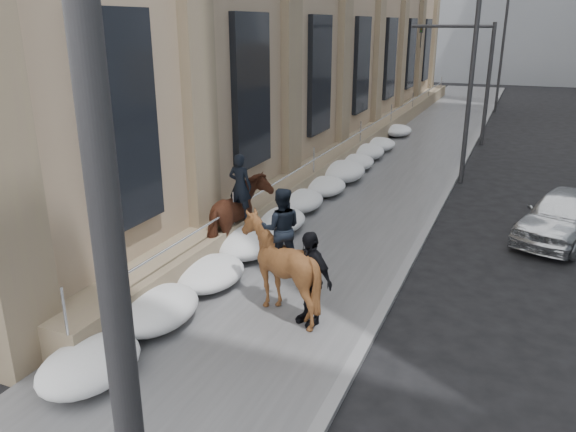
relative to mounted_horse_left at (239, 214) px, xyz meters
The scene contains 12 objects.
ground 4.56m from the mounted_horse_left, 67.55° to the right, with size 140.00×140.00×0.00m, color black.
sidewalk 6.27m from the mounted_horse_left, 74.17° to the left, with size 5.00×80.00×0.12m, color #4E4E50.
curb 7.41m from the mounted_horse_left, 54.05° to the left, with size 0.24×80.00×0.12m, color slate.
streetlight_near 11.51m from the mounted_horse_left, 66.29° to the right, with size 1.71×0.24×8.00m.
streetlight_mid 11.39m from the mounted_horse_left, 66.00° to the left, with size 1.71×0.24×8.00m.
streetlight_far 30.45m from the mounted_horse_left, 81.60° to the left, with size 1.71×0.24×8.00m.
traffic_signal 18.54m from the mounted_horse_left, 78.17° to the left, with size 4.10×0.22×6.00m.
snow_bank 4.11m from the mounted_horse_left, 86.31° to the left, with size 1.70×18.10×0.76m.
mounted_horse_left is the anchor object (origin of this frame).
mounted_horse_right 3.43m from the mounted_horse_left, 48.12° to the right, with size 2.28×2.39×2.70m.
pedestrian 4.11m from the mounted_horse_left, 42.35° to the right, with size 1.16×0.48×1.98m, color black.
car_silver 9.28m from the mounted_horse_left, 30.58° to the left, with size 1.74×4.31×1.47m, color #B9BDC2.
Camera 1 is at (4.93, -8.26, 5.93)m, focal length 35.00 mm.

